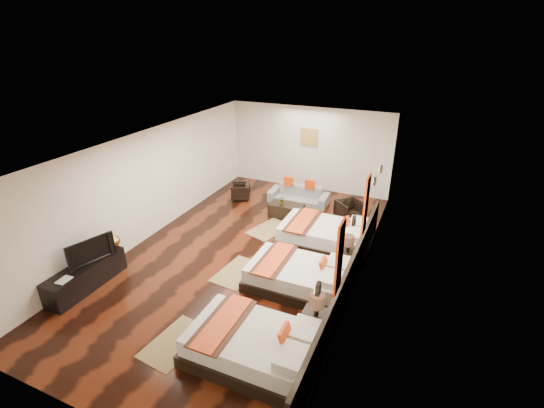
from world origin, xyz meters
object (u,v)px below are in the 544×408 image
at_px(bed_near, 257,346).
at_px(tv_console, 86,276).
at_px(bed_mid, 301,276).
at_px(bed_far, 326,235).
at_px(tv, 89,250).
at_px(armchair_left, 241,191).
at_px(sofa, 299,195).
at_px(coffee_table, 286,211).
at_px(table_plant, 282,200).
at_px(book, 60,279).
at_px(figurine, 111,239).
at_px(nightstand_a, 316,324).
at_px(armchair_right, 349,210).
at_px(nightstand_b, 347,259).

relative_size(bed_near, tv_console, 1.26).
bearing_deg(bed_mid, bed_far, 89.96).
bearing_deg(tv_console, tv, 73.83).
bearing_deg(tv_console, armchair_left, 81.38).
distance_m(bed_far, sofa, 2.67).
bearing_deg(tv_console, coffee_table, 61.14).
distance_m(tv_console, table_plant, 5.44).
bearing_deg(book, tv, 86.16).
distance_m(bed_far, book, 6.00).
height_order(figurine, sofa, figurine).
relative_size(nightstand_a, tv_console, 0.55).
xyz_separation_m(nightstand_a, tv, (-4.89, -0.30, 0.49)).
relative_size(tv_console, book, 6.35).
bearing_deg(sofa, tv_console, -116.44).
xyz_separation_m(bed_near, nightstand_a, (0.75, 0.83, 0.05)).
bearing_deg(armchair_right, figurine, 175.79).
height_order(bed_far, table_plant, bed_far).
xyz_separation_m(bed_far, nightstand_b, (0.75, -0.92, 0.02)).
height_order(figurine, armchair_right, figurine).
bearing_deg(tv, bed_near, -79.49).
bearing_deg(bed_near, bed_mid, 90.02).
relative_size(bed_near, bed_mid, 1.03).
bearing_deg(nightstand_b, nightstand_a, -90.00).
xyz_separation_m(bed_near, bed_far, (0.00, 4.07, 0.00)).
xyz_separation_m(nightstand_b, coffee_table, (-2.28, 2.05, -0.12)).
height_order(nightstand_a, table_plant, nightstand_a).
bearing_deg(bed_far, armchair_right, 83.62).
xyz_separation_m(nightstand_b, figurine, (-4.95, -1.96, 0.42)).
height_order(tv, coffee_table, tv).
relative_size(tv_console, figurine, 4.78).
xyz_separation_m(bed_near, tv_console, (-4.20, 0.36, -0.02)).
height_order(bed_mid, armchair_left, bed_mid).
distance_m(book, sofa, 7.00).
height_order(nightstand_b, coffee_table, nightstand_b).
relative_size(sofa, armchair_right, 2.85).
xyz_separation_m(nightstand_b, armchair_left, (-4.12, 2.66, -0.06)).
xyz_separation_m(figurine, armchair_right, (4.39, 4.58, -0.44)).
relative_size(bed_far, table_plant, 8.83).
bearing_deg(armchair_left, bed_near, 7.26).
height_order(bed_far, tv_console, bed_far).
relative_size(bed_far, sofa, 1.23).
relative_size(coffee_table, table_plant, 3.84).
relative_size(nightstand_b, tv_console, 0.51).
height_order(tv, sofa, tv).
xyz_separation_m(nightstand_b, armchair_right, (-0.56, 2.62, -0.02)).
distance_m(book, table_plant, 5.94).
bearing_deg(bed_near, book, -177.08).
relative_size(bed_mid, coffee_table, 2.20).
bearing_deg(bed_mid, table_plant, 118.87).
height_order(nightstand_a, nightstand_b, nightstand_a).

